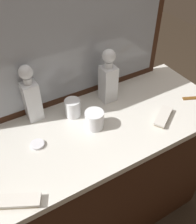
% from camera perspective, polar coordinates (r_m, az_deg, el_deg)
% --- Properties ---
extents(ground_plane, '(6.00, 6.00, 0.00)m').
position_cam_1_polar(ground_plane, '(1.87, 0.00, -21.74)').
color(ground_plane, '#2D2319').
extents(dresser, '(1.28, 0.53, 0.84)m').
position_cam_1_polar(dresser, '(1.51, 0.00, -14.44)').
color(dresser, '#381E11').
rests_on(dresser, ground_plane).
extents(dresser_mirror, '(1.06, 0.03, 0.70)m').
position_cam_1_polar(dresser_mirror, '(1.17, -6.43, 17.17)').
color(dresser_mirror, '#381E11').
rests_on(dresser_mirror, dresser).
extents(crystal_decanter_rear, '(0.07, 0.07, 0.29)m').
position_cam_1_polar(crystal_decanter_rear, '(1.19, -14.84, 3.07)').
color(crystal_decanter_rear, white).
rests_on(crystal_decanter_rear, dresser).
extents(crystal_decanter_far_left, '(0.07, 0.07, 0.28)m').
position_cam_1_polar(crystal_decanter_far_left, '(1.27, 2.31, 7.11)').
color(crystal_decanter_far_left, white).
rests_on(crystal_decanter_far_left, dresser).
extents(crystal_tumbler_far_left, '(0.08, 0.08, 0.09)m').
position_cam_1_polar(crystal_tumbler_far_left, '(1.22, -5.71, 0.77)').
color(crystal_tumbler_far_left, white).
rests_on(crystal_tumbler_far_left, dresser).
extents(crystal_tumbler_far_right, '(0.09, 0.09, 0.08)m').
position_cam_1_polar(crystal_tumbler_far_right, '(1.15, -0.80, -1.91)').
color(crystal_tumbler_far_right, white).
rests_on(crystal_tumbler_far_right, dresser).
extents(silver_brush_far_left, '(0.15, 0.12, 0.02)m').
position_cam_1_polar(silver_brush_far_left, '(1.25, 14.51, -1.07)').
color(silver_brush_far_left, '#B7A88C').
rests_on(silver_brush_far_left, dresser).
extents(silver_brush_left, '(0.17, 0.12, 0.02)m').
position_cam_1_polar(silver_brush_left, '(0.97, -17.80, -18.68)').
color(silver_brush_left, '#B7A88C').
rests_on(silver_brush_left, dresser).
extents(porcelain_dish, '(0.06, 0.06, 0.01)m').
position_cam_1_polar(porcelain_dish, '(1.12, -13.54, -7.14)').
color(porcelain_dish, silver).
rests_on(porcelain_dish, dresser).
extents(tortoiseshell_comb, '(0.13, 0.07, 0.01)m').
position_cam_1_polar(tortoiseshell_comb, '(1.43, 21.10, 3.00)').
color(tortoiseshell_comb, brown).
rests_on(tortoiseshell_comb, dresser).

